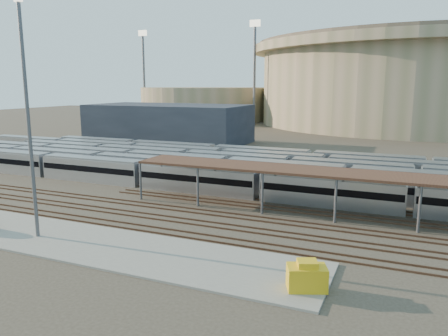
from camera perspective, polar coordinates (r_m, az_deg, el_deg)
name	(u,v)px	position (r m, az deg, el deg)	size (l,w,h in m)	color
ground	(189,208)	(55.11, -4.56, -5.26)	(420.00, 420.00, 0.00)	#383026
apron	(74,241)	(46.12, -19.04, -8.96)	(50.00, 9.00, 0.20)	gray
subway_trains	(252,169)	(70.56, 3.62, -0.17)	(127.46, 23.90, 3.60)	silver
inspection_shed	(379,178)	(51.91, 19.63, -1.21)	(60.30, 6.00, 5.30)	#535357
empty_tracks	(169,219)	(50.90, -7.19, -6.58)	(170.00, 9.62, 0.18)	#4C3323
stadium	(415,81)	(186.81, 23.63, 10.33)	(124.00, 124.00, 32.50)	#9C8769
secondary_arena	(205,103)	(196.25, -2.48, 8.43)	(56.00, 56.00, 14.00)	#9C8769
service_building	(168,123)	(118.50, -7.27, 5.80)	(42.00, 20.00, 10.00)	#1E232D
floodlight_0	(254,70)	(166.18, 4.00, 12.68)	(4.00, 1.00, 38.40)	#535357
floodlight_1	(144,72)	(199.75, -10.42, 12.22)	(4.00, 1.00, 38.40)	#535357
floodlight_3	(332,73)	(209.78, 13.92, 12.01)	(4.00, 1.00, 38.40)	#535357
yard_light_pole	(29,123)	(46.20, -24.17, 5.40)	(0.81, 0.36, 22.70)	#535357
yellow_equipment	(307,278)	(34.08, 10.76, -13.90)	(2.89, 1.81, 1.81)	gold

